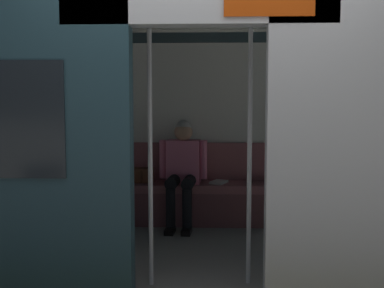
{
  "coord_description": "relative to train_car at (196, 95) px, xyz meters",
  "views": [
    {
      "loc": [
        -0.08,
        3.12,
        1.43
      ],
      "look_at": [
        0.09,
        -1.3,
        1.03
      ],
      "focal_mm": 44.76,
      "sensor_mm": 36.0,
      "label": 1
    }
  ],
  "objects": [
    {
      "name": "train_car",
      "position": [
        0.0,
        0.0,
        0.0
      ],
      "size": [
        6.4,
        2.83,
        2.23
      ],
      "color": "silver",
      "rests_on": "ground_plane"
    },
    {
      "name": "bench_seat",
      "position": [
        -0.05,
        -1.08,
        -1.12
      ],
      "size": [
        2.82,
        0.44,
        0.48
      ],
      "color": "#935156",
      "rests_on": "ground_plane"
    },
    {
      "name": "person_seated",
      "position": [
        0.19,
        -1.03,
        -0.79
      ],
      "size": [
        0.55,
        0.69,
        1.21
      ],
      "color": "pink",
      "rests_on": "ground_plane"
    },
    {
      "name": "handbag",
      "position": [
        0.66,
        -1.13,
        -0.92
      ],
      "size": [
        0.26,
        0.15,
        0.17
      ],
      "color": "brown",
      "rests_on": "bench_seat"
    },
    {
      "name": "book",
      "position": [
        -0.23,
        -1.12,
        -0.99
      ],
      "size": [
        0.23,
        0.26,
        0.03
      ],
      "primitive_type": "cube",
      "rotation": [
        0.0,
        0.0,
        -0.43
      ],
      "color": "silver",
      "rests_on": "bench_seat"
    },
    {
      "name": "grab_pole_door",
      "position": [
        0.33,
        0.76,
        -0.44
      ],
      "size": [
        0.04,
        0.04,
        2.09
      ],
      "primitive_type": "cylinder",
      "color": "silver",
      "rests_on": "ground_plane"
    },
    {
      "name": "grab_pole_far",
      "position": [
        -0.43,
        0.7,
        -0.44
      ],
      "size": [
        0.04,
        0.04,
        2.09
      ],
      "primitive_type": "cylinder",
      "color": "silver",
      "rests_on": "ground_plane"
    }
  ]
}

